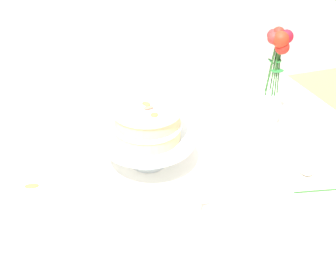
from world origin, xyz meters
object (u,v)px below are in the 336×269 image
object	(u,v)px
dining_table	(182,194)
teacup	(190,206)
flower_vase	(273,80)
fallen_rose	(308,169)
layer_cake	(148,121)
cake_stand	(148,142)

from	to	relation	value
dining_table	teacup	xyz separation A→B (m)	(-0.04, -0.17, 0.11)
flower_vase	fallen_rose	bearing A→B (deg)	-97.20
layer_cake	teacup	size ratio (longest dim) A/B	1.63
layer_cake	flower_vase	bearing A→B (deg)	10.90
flower_vase	teacup	distance (m)	0.57
flower_vase	fallen_rose	world-z (taller)	flower_vase
dining_table	layer_cake	distance (m)	0.27
fallen_rose	dining_table	bearing A→B (deg)	158.68
cake_stand	teacup	size ratio (longest dim) A/B	2.28
layer_cake	fallen_rose	distance (m)	0.51
fallen_rose	teacup	bearing A→B (deg)	-174.99
teacup	dining_table	bearing A→B (deg)	75.58
flower_vase	cake_stand	bearing A→B (deg)	-169.10
dining_table	cake_stand	world-z (taller)	cake_stand
cake_stand	layer_cake	distance (m)	0.07
flower_vase	teacup	bearing A→B (deg)	-142.17
teacup	fallen_rose	distance (m)	0.40
dining_table	fallen_rose	world-z (taller)	fallen_rose
dining_table	cake_stand	xyz separation A→B (m)	(-0.09, 0.07, 0.17)
layer_cake	flower_vase	size ratio (longest dim) A/B	0.58
layer_cake	flower_vase	world-z (taller)	flower_vase
cake_stand	flower_vase	world-z (taller)	flower_vase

